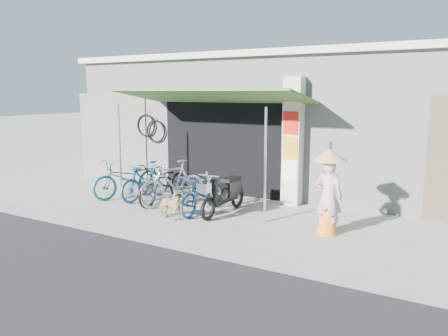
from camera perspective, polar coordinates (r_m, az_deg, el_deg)
The scene contains 14 objects.
ground at distance 8.89m, azimuth -2.09°, elevation -7.45°, with size 80.00×80.00×0.00m, color #A8A397.
road_strip at distance 5.87m, azimuth -27.25°, elevation -18.09°, with size 80.00×6.00×0.01m, color #2B2B2E.
bicycle_shop at distance 13.11m, azimuth 9.71°, elevation 6.21°, with size 12.30×5.30×3.66m.
shop_pillar at distance 10.37m, azimuth 9.05°, elevation 3.41°, with size 0.42×0.44×3.00m.
awning at distance 10.34m, azimuth -1.69°, elevation 9.15°, with size 4.60×1.88×2.72m.
neighbour_left at distance 13.70m, azimuth -14.32°, elevation 3.96°, with size 2.60×0.06×2.60m, color #6B665B.
bike_teal at distance 11.32m, azimuth -12.46°, elevation -1.31°, with size 0.65×1.88×0.99m, color #165D67.
bike_blue at distance 10.96m, azimuth -10.19°, elevation -1.69°, with size 0.45×1.58×0.95m, color #1F4D8F.
bike_black at distance 10.61m, azimuth -7.91°, elevation -1.91°, with size 0.65×1.88×0.99m, color black.
bike_silver at distance 10.34m, azimuth -6.72°, elevation -1.96°, with size 0.50×1.79×1.07m, color silver.
bike_navy at distance 9.65m, azimuth -2.76°, elevation -3.36°, with size 0.58×1.66×0.87m, color navy.
street_dog at distance 9.25m, azimuth -7.12°, elevation -4.97°, with size 0.31×0.68×0.58m, color tan.
moped at distance 9.58m, azimuth 0.06°, elevation -3.42°, with size 0.49×1.72×0.97m.
nun at distance 8.36m, azimuth 13.51°, elevation -3.07°, with size 0.64×0.64×1.62m.
Camera 1 is at (4.48, -7.20, 2.66)m, focal length 35.00 mm.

